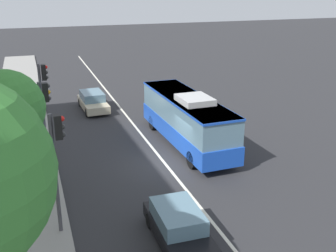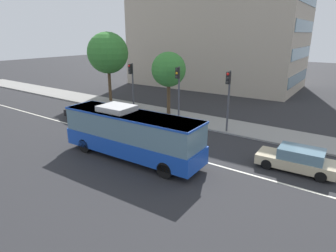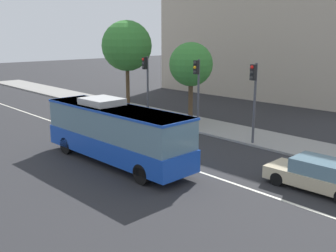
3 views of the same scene
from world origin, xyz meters
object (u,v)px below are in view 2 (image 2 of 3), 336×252
at_px(sedan_beige, 297,159).
at_px(traffic_light_far_corner, 132,80).
at_px(traffic_light_near_corner, 178,85).
at_px(traffic_light_mid_block, 228,91).
at_px(transit_bus, 131,132).
at_px(street_tree_kerbside_centre, 169,70).
at_px(sedan_black, 86,113).
at_px(street_tree_kerbside_left, 108,53).

relative_size(sedan_beige, traffic_light_far_corner, 0.88).
distance_m(traffic_light_near_corner, traffic_light_mid_block, 4.97).
bearing_deg(traffic_light_near_corner, transit_bus, 10.10).
distance_m(traffic_light_near_corner, street_tree_kerbside_centre, 2.97).
xyz_separation_m(sedan_beige, traffic_light_mid_block, (-6.45, 3.92, 2.84)).
relative_size(sedan_black, street_tree_kerbside_left, 0.55).
relative_size(transit_bus, sedan_beige, 2.20).
bearing_deg(traffic_light_far_corner, street_tree_kerbside_left, -111.61).
relative_size(transit_bus, sedan_black, 2.22).
height_order(sedan_beige, street_tree_kerbside_centre, street_tree_kerbside_centre).
distance_m(sedan_beige, traffic_light_near_corner, 12.45).
bearing_deg(street_tree_kerbside_centre, traffic_light_mid_block, -14.34).
relative_size(traffic_light_mid_block, traffic_light_far_corner, 1.00).
xyz_separation_m(transit_bus, traffic_light_near_corner, (-1.96, 8.53, 1.75)).
relative_size(sedan_beige, traffic_light_near_corner, 0.88).
relative_size(transit_bus, traffic_light_far_corner, 1.94).
height_order(traffic_light_mid_block, street_tree_kerbside_centre, street_tree_kerbside_centre).
xyz_separation_m(sedan_beige, traffic_light_near_corner, (-11.41, 4.10, 2.84)).
bearing_deg(traffic_light_near_corner, street_tree_kerbside_left, -105.02).
distance_m(sedan_beige, traffic_light_mid_block, 8.06).
relative_size(street_tree_kerbside_left, street_tree_kerbside_centre, 1.30).
height_order(transit_bus, sedan_beige, transit_bus).
height_order(sedan_beige, street_tree_kerbside_left, street_tree_kerbside_left).
distance_m(sedan_beige, street_tree_kerbside_left, 24.44).
relative_size(traffic_light_far_corner, street_tree_kerbside_left, 0.63).
height_order(sedan_black, traffic_light_near_corner, traffic_light_near_corner).
bearing_deg(street_tree_kerbside_left, traffic_light_far_corner, -23.70).
bearing_deg(traffic_light_near_corner, traffic_light_mid_block, 85.02).
bearing_deg(street_tree_kerbside_left, transit_bus, -39.17).
bearing_deg(sedan_black, traffic_light_near_corner, -149.12).
xyz_separation_m(sedan_black, street_tree_kerbside_left, (-3.85, 6.90, 5.10)).
height_order(traffic_light_near_corner, traffic_light_mid_block, same).
bearing_deg(street_tree_kerbside_centre, traffic_light_near_corner, -36.51).
distance_m(traffic_light_near_corner, traffic_light_far_corner, 5.51).
bearing_deg(street_tree_kerbside_left, traffic_light_near_corner, -12.16).
xyz_separation_m(transit_bus, traffic_light_far_corner, (-7.47, 8.36, 1.75)).
bearing_deg(transit_bus, traffic_light_far_corner, 129.96).
distance_m(transit_bus, street_tree_kerbside_centre, 11.37).
bearing_deg(sedan_beige, street_tree_kerbside_left, -18.51).
bearing_deg(street_tree_kerbside_centre, sedan_beige, -22.87).
distance_m(sedan_beige, street_tree_kerbside_centre, 15.31).
distance_m(transit_bus, sedan_beige, 10.49).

